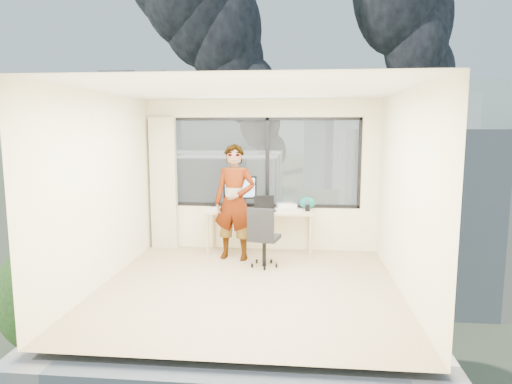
# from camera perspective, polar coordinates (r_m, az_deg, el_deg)

# --- Properties ---
(floor) EXTENTS (4.00, 4.00, 0.01)m
(floor) POSITION_cam_1_polar(r_m,az_deg,el_deg) (6.25, -0.92, -11.81)
(floor) COLOR tan
(floor) RESTS_ON ground
(ceiling) EXTENTS (4.00, 4.00, 0.01)m
(ceiling) POSITION_cam_1_polar(r_m,az_deg,el_deg) (5.89, -0.98, 12.69)
(ceiling) COLOR white
(ceiling) RESTS_ON ground
(wall_front) EXTENTS (4.00, 0.01, 2.60)m
(wall_front) POSITION_cam_1_polar(r_m,az_deg,el_deg) (3.98, -4.25, -3.94)
(wall_front) COLOR #F4ECBC
(wall_front) RESTS_ON ground
(wall_left) EXTENTS (0.01, 4.00, 2.60)m
(wall_left) POSITION_cam_1_polar(r_m,az_deg,el_deg) (6.47, -18.82, 0.31)
(wall_left) COLOR #F4ECBC
(wall_left) RESTS_ON ground
(wall_right) EXTENTS (0.01, 4.00, 2.60)m
(wall_right) POSITION_cam_1_polar(r_m,az_deg,el_deg) (6.04, 18.25, -0.19)
(wall_right) COLOR #F4ECBC
(wall_right) RESTS_ON ground
(window_wall) EXTENTS (3.30, 0.16, 1.55)m
(window_wall) POSITION_cam_1_polar(r_m,az_deg,el_deg) (7.88, 1.08, 3.72)
(window_wall) COLOR black
(window_wall) RESTS_ON ground
(curtain) EXTENTS (0.45, 0.14, 2.30)m
(curtain) POSITION_cam_1_polar(r_m,az_deg,el_deg) (8.14, -11.52, 1.04)
(curtain) COLOR #C3B498
(curtain) RESTS_ON floor
(desk) EXTENTS (1.80, 0.60, 0.75)m
(desk) POSITION_cam_1_polar(r_m,az_deg,el_deg) (7.73, 0.48, -5.01)
(desk) COLOR tan
(desk) RESTS_ON floor
(chair) EXTENTS (0.58, 0.58, 0.96)m
(chair) POSITION_cam_1_polar(r_m,az_deg,el_deg) (6.99, 1.05, -5.54)
(chair) COLOR black
(chair) RESTS_ON floor
(person) EXTENTS (0.74, 0.55, 1.87)m
(person) POSITION_cam_1_polar(r_m,az_deg,el_deg) (7.32, -2.69, -1.29)
(person) COLOR #2D2D33
(person) RESTS_ON floor
(monitor) EXTENTS (0.58, 0.26, 0.57)m
(monitor) POSITION_cam_1_polar(r_m,az_deg,el_deg) (7.72, -2.04, -0.05)
(monitor) COLOR black
(monitor) RESTS_ON desk
(game_console) EXTENTS (0.39, 0.36, 0.08)m
(game_console) POSITION_cam_1_polar(r_m,az_deg,el_deg) (7.87, 3.81, -1.71)
(game_console) COLOR white
(game_console) RESTS_ON desk
(laptop) EXTENTS (0.42, 0.43, 0.22)m
(laptop) POSITION_cam_1_polar(r_m,az_deg,el_deg) (7.56, 1.17, -1.55)
(laptop) COLOR black
(laptop) RESTS_ON desk
(cellphone) EXTENTS (0.11, 0.07, 0.01)m
(cellphone) POSITION_cam_1_polar(r_m,az_deg,el_deg) (7.58, 0.04, -2.33)
(cellphone) COLOR black
(cellphone) RESTS_ON desk
(pen_cup) EXTENTS (0.11, 0.11, 0.10)m
(pen_cup) POSITION_cam_1_polar(r_m,az_deg,el_deg) (7.60, 6.50, -2.00)
(pen_cup) COLOR black
(pen_cup) RESTS_ON desk
(handbag) EXTENTS (0.30, 0.23, 0.21)m
(handbag) POSITION_cam_1_polar(r_m,az_deg,el_deg) (7.79, 6.48, -1.35)
(handbag) COLOR #0D5053
(handbag) RESTS_ON desk
(exterior_ground) EXTENTS (400.00, 400.00, 0.04)m
(exterior_ground) POSITION_cam_1_polar(r_m,az_deg,el_deg) (126.87, 5.28, 0.79)
(exterior_ground) COLOR #515B3D
(exterior_ground) RESTS_ON ground
(near_bldg_a) EXTENTS (16.00, 12.00, 14.00)m
(near_bldg_a) POSITION_cam_1_polar(r_m,az_deg,el_deg) (38.22, -9.25, -5.80)
(near_bldg_a) COLOR #F1EACA
(near_bldg_a) RESTS_ON exterior_ground
(near_bldg_b) EXTENTS (14.00, 13.00, 16.00)m
(near_bldg_b) POSITION_cam_1_polar(r_m,az_deg,el_deg) (46.00, 19.81, -2.54)
(near_bldg_b) COLOR white
(near_bldg_b) RESTS_ON exterior_ground
(far_tower_a) EXTENTS (14.00, 14.00, 28.00)m
(far_tower_a) POSITION_cam_1_polar(r_m,az_deg,el_deg) (106.98, -13.95, 6.75)
(far_tower_a) COLOR silver
(far_tower_a) RESTS_ON exterior_ground
(far_tower_b) EXTENTS (13.00, 13.00, 30.00)m
(far_tower_b) POSITION_cam_1_polar(r_m,az_deg,el_deg) (126.05, 9.04, 7.52)
(far_tower_b) COLOR silver
(far_tower_b) RESTS_ON exterior_ground
(far_tower_c) EXTENTS (15.00, 15.00, 26.00)m
(far_tower_c) POSITION_cam_1_polar(r_m,az_deg,el_deg) (152.46, 22.68, 6.33)
(far_tower_c) COLOR silver
(far_tower_c) RESTS_ON exterior_ground
(far_tower_d) EXTENTS (16.00, 14.00, 22.00)m
(far_tower_d) POSITION_cam_1_polar(r_m,az_deg,el_deg) (167.31, -15.73, 6.07)
(far_tower_d) COLOR silver
(far_tower_d) RESTS_ON exterior_ground
(hill_a) EXTENTS (288.00, 216.00, 90.00)m
(hill_a) POSITION_cam_1_polar(r_m,az_deg,el_deg) (347.84, -14.74, 5.21)
(hill_a) COLOR slate
(hill_a) RESTS_ON exterior_ground
(hill_b) EXTENTS (300.00, 220.00, 96.00)m
(hill_b) POSITION_cam_1_polar(r_m,az_deg,el_deg) (341.02, 22.64, 4.80)
(hill_b) COLOR slate
(hill_b) RESTS_ON exterior_ground
(tree_a) EXTENTS (7.00, 7.00, 8.00)m
(tree_a) POSITION_cam_1_polar(r_m,az_deg,el_deg) (34.64, -24.26, -13.12)
(tree_a) COLOR #254B19
(tree_a) RESTS_ON exterior_ground
(tree_b) EXTENTS (7.60, 7.60, 9.00)m
(tree_b) POSITION_cam_1_polar(r_m,az_deg,el_deg) (26.73, 12.83, -17.88)
(tree_b) COLOR #254B19
(tree_b) RESTS_ON exterior_ground
(smoke_plume_a) EXTENTS (40.00, 24.00, 90.00)m
(smoke_plume_a) POSITION_cam_1_polar(r_m,az_deg,el_deg) (160.49, 1.79, 21.41)
(smoke_plume_a) COLOR black
(smoke_plume_a) RESTS_ON exterior_ground
(smoke_plume_b) EXTENTS (30.00, 18.00, 70.00)m
(smoke_plume_b) POSITION_cam_1_polar(r_m,az_deg,el_deg) (185.71, 23.45, 15.17)
(smoke_plume_b) COLOR black
(smoke_plume_b) RESTS_ON exterior_ground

